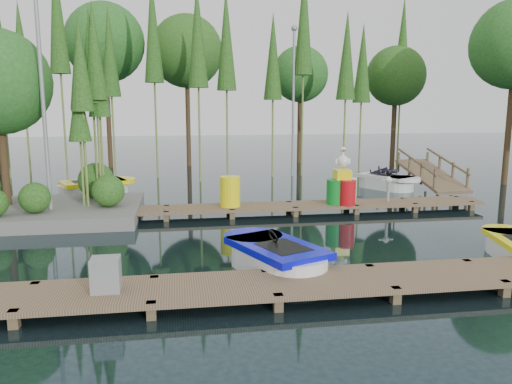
{
  "coord_description": "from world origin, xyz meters",
  "views": [
    {
      "loc": [
        -1.65,
        -13.11,
        3.53
      ],
      "look_at": [
        0.5,
        0.5,
        1.1
      ],
      "focal_mm": 35.0,
      "sensor_mm": 36.0,
      "label": 1
    }
  ],
  "objects": [
    {
      "name": "boat_yellow_far",
      "position": [
        -4.85,
        6.65,
        0.32
      ],
      "size": [
        3.27,
        2.43,
        1.49
      ],
      "rotation": [
        0.0,
        0.0,
        0.07
      ],
      "color": "white",
      "rests_on": "ground"
    },
    {
      "name": "far_dock",
      "position": [
        1.0,
        2.5,
        0.23
      ],
      "size": [
        15.0,
        1.2,
        0.5
      ],
      "color": "brown",
      "rests_on": "ground"
    },
    {
      "name": "yellow_barrel",
      "position": [
        -0.02,
        2.5,
        0.78
      ],
      "size": [
        0.64,
        0.64,
        0.97
      ],
      "primitive_type": "cylinder",
      "color": "yellow",
      "rests_on": "far_dock"
    },
    {
      "name": "boat_blue",
      "position": [
        0.35,
        -3.09,
        0.28
      ],
      "size": [
        2.36,
        3.21,
        0.99
      ],
      "rotation": [
        0.0,
        0.0,
        0.4
      ],
      "color": "white",
      "rests_on": "ground"
    },
    {
      "name": "ground_plane",
      "position": [
        0.0,
        0.0,
        0.0
      ],
      "size": [
        90.0,
        90.0,
        0.0
      ],
      "primitive_type": "plane",
      "color": "#1C2E34"
    },
    {
      "name": "near_dock",
      "position": [
        0.0,
        -4.5,
        0.23
      ],
      "size": [
        18.0,
        1.5,
        0.5
      ],
      "color": "brown",
      "rests_on": "ground"
    },
    {
      "name": "lamp_rear",
      "position": [
        4.0,
        11.0,
        4.26
      ],
      "size": [
        0.3,
        0.3,
        7.25
      ],
      "color": "gray",
      "rests_on": "ground"
    },
    {
      "name": "utility_cabinet",
      "position": [
        -2.94,
        -4.5,
        0.6
      ],
      "size": [
        0.5,
        0.42,
        0.61
      ],
      "primitive_type": "cube",
      "color": "gray",
      "rests_on": "near_dock"
    },
    {
      "name": "lamp_island",
      "position": [
        -5.5,
        2.5,
        4.26
      ],
      "size": [
        0.3,
        0.3,
        7.25
      ],
      "color": "gray",
      "rests_on": "ground"
    },
    {
      "name": "drum_cluster",
      "position": [
        3.69,
        2.35,
        0.85
      ],
      "size": [
        1.09,
        0.99,
        1.87
      ],
      "color": "#0D7B21",
      "rests_on": "far_dock"
    },
    {
      "name": "seagull_post",
      "position": [
        5.32,
        2.5,
        0.87
      ],
      "size": [
        0.53,
        0.28,
        0.84
      ],
      "color": "gray",
      "rests_on": "far_dock"
    },
    {
      "name": "island",
      "position": [
        -6.3,
        3.29,
        3.18
      ],
      "size": [
        6.2,
        4.2,
        6.75
      ],
      "color": "slate",
      "rests_on": "ground"
    },
    {
      "name": "tree_screen",
      "position": [
        -2.04,
        10.6,
        6.12
      ],
      "size": [
        34.42,
        18.53,
        10.31
      ],
      "color": "#402E1B",
      "rests_on": "ground"
    },
    {
      "name": "boat_white_far",
      "position": [
        7.08,
        6.59,
        0.3
      ],
      "size": [
        2.51,
        3.05,
        1.32
      ],
      "rotation": [
        0.0,
        0.0,
        -0.34
      ],
      "color": "white",
      "rests_on": "ground"
    },
    {
      "name": "ramp",
      "position": [
        9.0,
        6.5,
        0.59
      ],
      "size": [
        1.5,
        3.94,
        1.49
      ],
      "color": "brown",
      "rests_on": "ground"
    }
  ]
}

